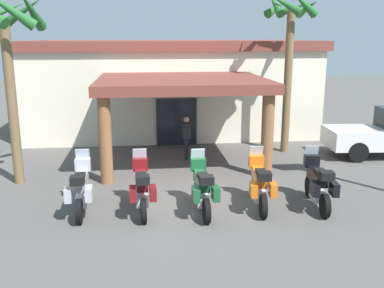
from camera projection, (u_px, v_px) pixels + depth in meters
The scene contains 10 objects.
ground_plane at pixel (192, 202), 12.91m from camera, with size 80.00×80.00×0.00m, color #514F4C.
motel_building at pixel (171, 85), 22.33m from camera, with size 14.14×12.67×4.57m.
motorcycle_silver at pixel (81, 188), 11.98m from camera, with size 0.72×2.21×1.61m.
motorcycle_maroon at pixel (142, 188), 12.02m from camera, with size 0.73×2.21×1.61m.
motorcycle_green at pixel (202, 188), 12.00m from camera, with size 0.72×2.21×1.61m.
motorcycle_orange at pixel (260, 184), 12.32m from camera, with size 0.74×2.21×1.61m.
motorcycle_black at pixel (318, 184), 12.36m from camera, with size 0.74×2.21×1.61m.
pedestrian at pixel (187, 135), 17.17m from camera, with size 0.32×0.53×1.72m.
palm_tree_roadside at pixel (5, 38), 13.44m from camera, with size 2.45×2.65×6.23m.
palm_tree_near_portico at pixel (289, 34), 17.40m from camera, with size 2.13×2.25×6.54m.
Camera 1 is at (-1.17, -12.07, 4.77)m, focal length 40.78 mm.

